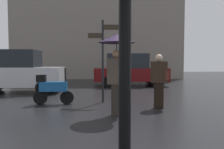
% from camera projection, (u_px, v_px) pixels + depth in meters
% --- Properties ---
extents(pedestrian_with_umbrella, '(0.98, 0.98, 2.17)m').
position_uv_depth(pedestrian_with_umbrella, '(117.00, 54.00, 5.79)').
color(pedestrian_with_umbrella, '#2A241E').
rests_on(pedestrian_with_umbrella, ground).
extents(pedestrian_with_bag, '(0.52, 0.24, 1.68)m').
position_uv_depth(pedestrian_with_bag, '(159.00, 78.00, 6.77)').
color(pedestrian_with_bag, black).
rests_on(pedestrian_with_bag, ground).
extents(parked_scooter, '(1.36, 0.32, 1.23)m').
position_uv_depth(parked_scooter, '(52.00, 88.00, 7.41)').
color(parked_scooter, black).
rests_on(parked_scooter, ground).
extents(parked_car_left, '(4.11, 1.92, 2.01)m').
position_uv_depth(parked_car_left, '(17.00, 71.00, 10.36)').
color(parked_car_left, silver).
rests_on(parked_car_left, ground).
extents(parked_car_right, '(4.42, 2.04, 1.95)m').
position_uv_depth(parked_car_right, '(129.00, 70.00, 13.34)').
color(parked_car_right, '#590C0F').
rests_on(parked_car_right, ground).
extents(street_signpost, '(1.08, 0.08, 2.92)m').
position_uv_depth(street_signpost, '(103.00, 53.00, 7.74)').
color(street_signpost, black).
rests_on(street_signpost, ground).
extents(building_block, '(14.79, 2.36, 13.36)m').
position_uv_depth(building_block, '(98.00, 3.00, 19.36)').
color(building_block, gray).
rests_on(building_block, ground).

